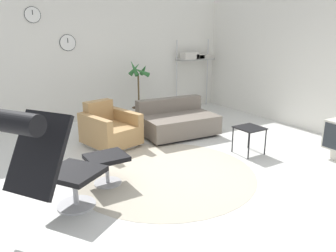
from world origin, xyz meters
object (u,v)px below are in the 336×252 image
Objects in this scene: side_table at (250,130)px; potted_plant at (139,102)px; ottoman at (107,162)px; couch_low at (177,122)px; armchair_red at (110,130)px; shelf_unit at (195,58)px; lounge_chair at (46,155)px.

potted_plant is at bearing 101.94° from side_table.
ottoman is 0.35× the size of couch_low.
armchair_red is at bearing 0.25° from couch_low.
ottoman is 0.38× the size of potted_plant.
shelf_unit is (3.02, 1.64, 1.00)m from armchair_red.
lounge_chair is 0.73× the size of shelf_unit.
potted_plant is at bearing 55.52° from ottoman.
side_table is at bearing 125.20° from armchair_red.
couch_low is 0.83× the size of shelf_unit.
couch_low reaches higher than ottoman.
armchair_red is 1.71m from potted_plant.
lounge_chair is 0.94× the size of potted_plant.
lounge_chair reaches higher than ottoman.
armchair_red is 1.35m from couch_low.
armchair_red is (0.60, 1.38, -0.02)m from ottoman.
shelf_unit is (4.44, 3.57, 0.52)m from lounge_chair.
ottoman is 0.30× the size of shelf_unit.
shelf_unit is at bearing -165.21° from armchair_red.
armchair_red reaches higher than ottoman.
potted_plant is at bearing -79.39° from couch_low.
shelf_unit is at bearing 12.88° from potted_plant.
shelf_unit is (1.83, 0.42, 0.85)m from potted_plant.
potted_plant is (1.19, 1.22, 0.15)m from armchair_red.
couch_low is at bearing -134.21° from shelf_unit.
ottoman is at bearing 175.95° from side_table.
shelf_unit is at bearing 39.87° from ottoman.
lounge_chair is 2.45m from armchair_red.
side_table is at bearing 110.28° from couch_low.
armchair_red is at bearing 109.95° from lounge_chair.
couch_low reaches higher than side_table.
armchair_red is 2.36m from side_table.
potted_plant reaches higher than ottoman.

